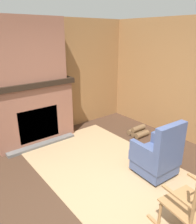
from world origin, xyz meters
TOP-DOWN VIEW (x-y plane):
  - ground_plane at (0.00, 0.00)m, footprint 14.00×14.00m
  - wood_panel_wall_left at (-2.70, 0.00)m, footprint 0.06×5.94m
  - fireplace_hearth at (-2.44, 0.00)m, footprint 0.64×1.79m
  - chimney_breast at (-2.46, 0.00)m, footprint 0.38×1.49m
  - area_rug at (-0.56, 0.54)m, footprint 3.54×2.09m
  - armchair at (0.02, 1.07)m, footprint 0.68×0.65m
  - rocking_chair at (1.00, 0.40)m, footprint 0.86×0.59m
  - firewood_stack at (-1.22, 2.02)m, footprint 0.39×0.39m
  - storage_case at (-2.50, 0.51)m, footprint 0.14×0.25m
  - decorative_plate_on_mantel at (-2.52, 0.12)m, footprint 0.07×0.26m

SIDE VIEW (x-z plane):
  - ground_plane at x=0.00m, z-range 0.00..0.00m
  - area_rug at x=-0.56m, z-range 0.00..0.01m
  - firewood_stack at x=-1.22m, z-range -0.03..0.21m
  - armchair at x=0.02m, z-range -0.14..0.88m
  - rocking_chair at x=1.00m, z-range -0.20..1.06m
  - fireplace_hearth at x=-2.44m, z-range 0.00..1.37m
  - wood_panel_wall_left at x=-2.70m, z-range 0.00..2.65m
  - storage_case at x=-2.50m, z-range 1.38..1.51m
  - decorative_plate_on_mantel at x=-2.52m, z-range 1.38..1.63m
  - chimney_breast at x=-2.46m, z-range 1.38..2.63m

